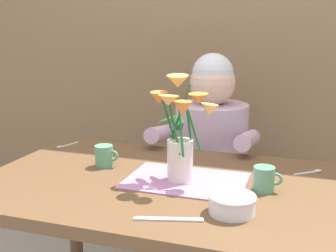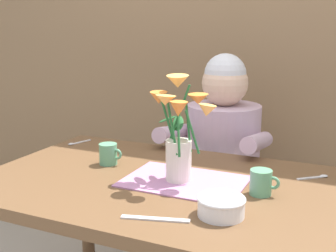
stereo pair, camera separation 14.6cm
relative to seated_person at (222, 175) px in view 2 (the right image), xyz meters
name	(u,v)px [view 2 (the right image)]	position (x,y,z in m)	size (l,w,h in m)	color
wood_panel_backdrop	(242,27)	(-0.05, 0.43, 0.69)	(4.00, 0.10, 2.50)	brown
dining_table	(156,206)	(-0.05, -0.62, 0.08)	(1.20, 0.80, 0.74)	brown
seated_person	(222,175)	(0.00, 0.00, 0.00)	(0.45, 0.47, 1.14)	#4C4C56
striped_placemat	(184,181)	(0.05, -0.60, 0.18)	(0.40, 0.28, 0.01)	#B275A3
flower_vase	(179,130)	(0.03, -0.60, 0.35)	(0.25, 0.21, 0.36)	silver
ceramic_bowl	(221,206)	(0.24, -0.80, 0.21)	(0.14, 0.14, 0.06)	white
dinner_knife	(155,219)	(0.09, -0.90, 0.18)	(0.19, 0.02, 0.01)	silver
coffee_cup	(261,182)	(0.31, -0.60, 0.22)	(0.09, 0.07, 0.08)	#569970
ceramic_mug	(109,154)	(-0.28, -0.54, 0.22)	(0.09, 0.07, 0.08)	#569970
spoon_0	(317,177)	(0.46, -0.37, 0.18)	(0.10, 0.09, 0.01)	silver
spoon_1	(76,143)	(-0.57, -0.35, 0.18)	(0.05, 0.12, 0.01)	silver
spoon_2	(180,160)	(-0.05, -0.38, 0.18)	(0.03, 0.12, 0.01)	silver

